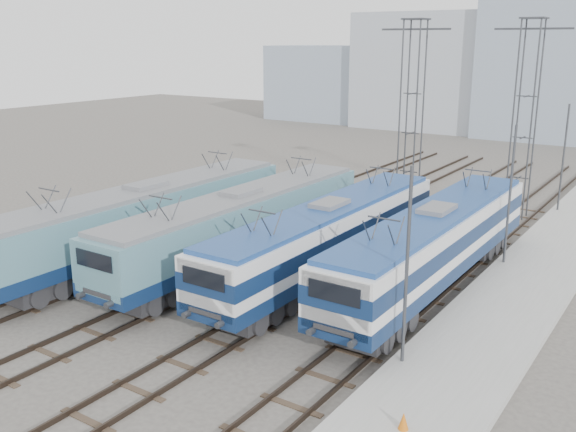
# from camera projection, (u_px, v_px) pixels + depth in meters

# --- Properties ---
(ground) EXTENTS (160.00, 160.00, 0.00)m
(ground) POSITION_uv_depth(u_px,v_px,m) (174.00, 329.00, 24.77)
(ground) COLOR #514C47
(platform) EXTENTS (4.00, 70.00, 0.30)m
(platform) POSITION_uv_depth(u_px,v_px,m) (501.00, 315.00, 25.66)
(platform) COLOR #9E9E99
(platform) RESTS_ON ground
(locomotive_far_left) EXTENTS (2.91, 18.38, 3.46)m
(locomotive_far_left) POSITION_uv_depth(u_px,v_px,m) (144.00, 216.00, 31.89)
(locomotive_far_left) COLOR #0F2349
(locomotive_far_left) RESTS_ON ground
(locomotive_center_left) EXTENTS (2.82, 17.82, 3.35)m
(locomotive_center_left) POSITION_uv_depth(u_px,v_px,m) (239.00, 223.00, 30.98)
(locomotive_center_left) COLOR #0F2349
(locomotive_center_left) RESTS_ON ground
(locomotive_center_right) EXTENTS (2.74, 17.32, 3.26)m
(locomotive_center_right) POSITION_uv_depth(u_px,v_px,m) (327.00, 234.00, 29.19)
(locomotive_center_right) COLOR #0F2349
(locomotive_center_right) RESTS_ON ground
(locomotive_far_right) EXTENTS (2.81, 17.77, 3.34)m
(locomotive_far_right) POSITION_uv_depth(u_px,v_px,m) (433.00, 242.00, 27.94)
(locomotive_far_right) COLOR #0F2349
(locomotive_far_right) RESTS_ON ground
(catenary_tower_west) EXTENTS (4.50, 1.20, 12.00)m
(catenary_tower_west) POSITION_uv_depth(u_px,v_px,m) (412.00, 107.00, 40.62)
(catenary_tower_west) COLOR #3F4247
(catenary_tower_west) RESTS_ON ground
(catenary_tower_east) EXTENTS (4.50, 1.20, 12.00)m
(catenary_tower_east) POSITION_uv_depth(u_px,v_px,m) (525.00, 111.00, 38.74)
(catenary_tower_east) COLOR #3F4247
(catenary_tower_east) RESTS_ON ground
(mast_front) EXTENTS (0.12, 0.12, 7.00)m
(mast_front) POSITION_uv_depth(u_px,v_px,m) (407.00, 272.00, 20.82)
(mast_front) COLOR #3F4247
(mast_front) RESTS_ON ground
(mast_mid) EXTENTS (0.12, 0.12, 7.00)m
(mast_mid) POSITION_uv_depth(u_px,v_px,m) (510.00, 198.00, 30.44)
(mast_mid) COLOR #3F4247
(mast_mid) RESTS_ON ground
(mast_rear) EXTENTS (0.12, 0.12, 7.00)m
(mast_rear) POSITION_uv_depth(u_px,v_px,m) (563.00, 160.00, 40.05)
(mast_rear) COLOR #3F4247
(mast_rear) RESTS_ON ground
(safety_cone) EXTENTS (0.30, 0.30, 0.51)m
(safety_cone) POSITION_uv_depth(u_px,v_px,m) (403.00, 421.00, 17.80)
(safety_cone) COLOR #D06611
(safety_cone) RESTS_ON platform
(building_west) EXTENTS (18.00, 12.00, 14.00)m
(building_west) POSITION_uv_depth(u_px,v_px,m) (436.00, 71.00, 80.08)
(building_west) COLOR #A3ABB6
(building_west) RESTS_ON ground
(building_far_west) EXTENTS (14.00, 10.00, 10.00)m
(building_far_west) POSITION_uv_depth(u_px,v_px,m) (325.00, 83.00, 89.19)
(building_far_west) COLOR #8C9CAF
(building_far_west) RESTS_ON ground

